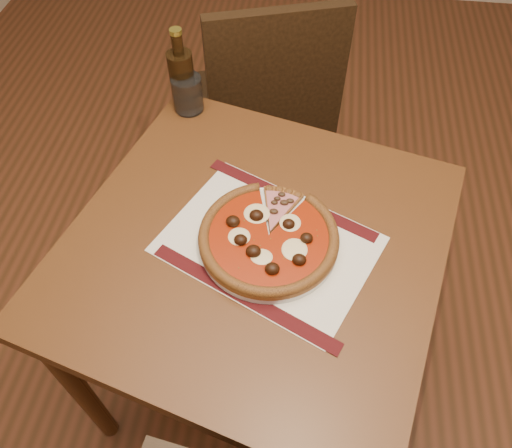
# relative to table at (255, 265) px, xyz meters

# --- Properties ---
(table) EXTENTS (0.98, 0.98, 0.75)m
(table) POSITION_rel_table_xyz_m (0.00, 0.00, 0.00)
(table) COLOR brown
(table) RESTS_ON ground
(chair_far) EXTENTS (0.55, 0.55, 0.92)m
(chair_far) POSITION_rel_table_xyz_m (-0.05, 0.76, -0.12)
(chair_far) COLOR black
(chair_far) RESTS_ON ground
(placemat) EXTENTS (0.53, 0.47, 0.00)m
(placemat) POSITION_rel_table_xyz_m (0.03, -0.01, 0.10)
(placemat) COLOR silver
(placemat) RESTS_ON table
(plate) EXTENTS (0.30, 0.30, 0.02)m
(plate) POSITION_rel_table_xyz_m (0.03, -0.01, 0.11)
(plate) COLOR white
(plate) RESTS_ON placemat
(pizza) EXTENTS (0.30, 0.30, 0.04)m
(pizza) POSITION_rel_table_xyz_m (0.03, -0.01, 0.13)
(pizza) COLOR #945D23
(pizza) RESTS_ON plate
(ham_slice) EXTENTS (0.09, 0.13, 0.02)m
(ham_slice) POSITION_rel_table_xyz_m (0.05, 0.07, 0.13)
(ham_slice) COLOR #945D23
(ham_slice) RESTS_ON plate
(water_glass) EXTENTS (0.10, 0.10, 0.10)m
(water_glass) POSITION_rel_table_xyz_m (-0.24, 0.42, 0.15)
(water_glass) COLOR white
(water_glass) RESTS_ON table
(bottle) EXTENTS (0.07, 0.07, 0.22)m
(bottle) POSITION_rel_table_xyz_m (-0.25, 0.44, 0.19)
(bottle) COLOR #341F0D
(bottle) RESTS_ON table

